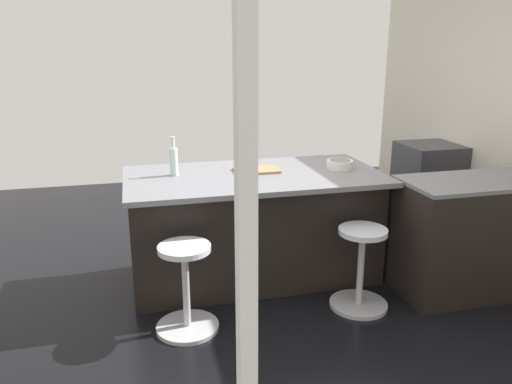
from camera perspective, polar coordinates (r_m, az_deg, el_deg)
name	(u,v)px	position (r m, az deg, el deg)	size (l,w,h in m)	color
ground_plane	(236,281)	(4.28, -2.29, -10.21)	(7.02, 7.02, 0.00)	black
window_panel_rear	(402,359)	(1.70, 16.37, -17.88)	(5.40, 0.12, 2.67)	silver
oven_range	(428,184)	(5.79, 19.07, 0.82)	(0.60, 0.61, 0.90)	#38383D
kitchen_island	(253,225)	(4.20, -0.32, -3.78)	(2.07, 1.08, 0.92)	black
stool_by_window	(360,270)	(3.86, 11.89, -8.80)	(0.44, 0.44, 0.63)	#B7B7BC
stool_middle	(186,291)	(3.52, -8.02, -11.13)	(0.44, 0.44, 0.63)	#B7B7BC
cutting_board	(256,170)	(4.11, 0.03, 2.51)	(0.36, 0.24, 0.02)	olive
apple_green	(248,165)	(4.06, -0.91, 3.08)	(0.08, 0.08, 0.08)	#609E2D
water_bottle	(174,160)	(4.01, -9.41, 3.60)	(0.06, 0.06, 0.31)	silver
fruit_bowl	(340,164)	(4.26, 9.58, 3.20)	(0.22, 0.22, 0.07)	silver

